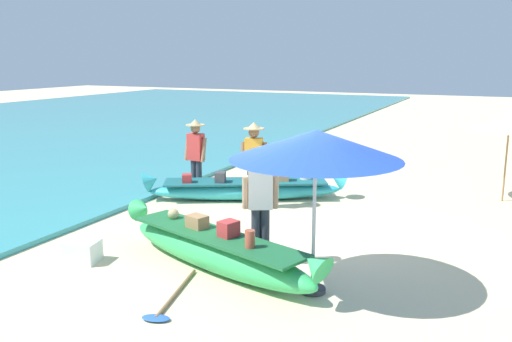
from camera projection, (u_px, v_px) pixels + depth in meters
The scene contains 11 objects.
ground_plane at pixel (280, 252), 8.98m from camera, with size 80.00×80.00×0.00m, color beige.
sea at pixel (1, 133), 22.63m from camera, with size 24.00×56.00×0.10m, color teal.
boat_green_foreground at pixel (215, 250), 8.17m from camera, with size 4.03×1.82×0.82m.
boat_cyan_midground at pixel (246, 189), 12.25m from camera, with size 4.29×2.69×0.72m.
person_vendor_hatted at pixel (254, 159), 11.30m from camera, with size 0.58×0.44×1.84m.
person_tourist_customer at pixel (260, 204), 8.20m from camera, with size 0.58×0.43×1.74m.
person_vendor_assistant at pixel (196, 152), 12.52m from camera, with size 0.56×0.44×1.77m.
patio_umbrella_large at pixel (316, 145), 7.04m from camera, with size 2.27×2.27×2.24m.
parasol_row_0 at pixel (510, 123), 11.78m from camera, with size 1.60×1.60×1.91m.
cooler_box at pixel (82, 252), 8.52m from camera, with size 0.50×0.40×0.34m, color silver.
paddle at pixel (170, 301), 7.12m from camera, with size 0.58×1.63×0.05m.
Camera 1 is at (3.23, -7.88, 3.16)m, focal length 38.19 mm.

